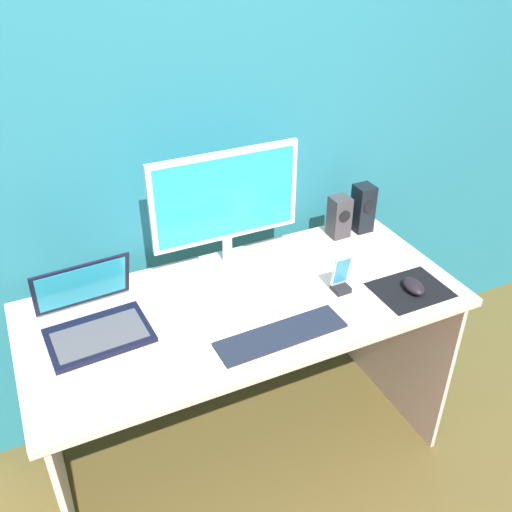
{
  "coord_description": "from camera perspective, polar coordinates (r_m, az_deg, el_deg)",
  "views": [
    {
      "loc": [
        -0.61,
        -1.38,
        1.9
      ],
      "look_at": [
        0.03,
        -0.02,
        0.94
      ],
      "focal_mm": 39.69,
      "sensor_mm": 36.0,
      "label": 1
    }
  ],
  "objects": [
    {
      "name": "speaker_near_monitor",
      "position": [
        2.24,
        8.39,
        3.93
      ],
      "size": [
        0.07,
        0.08,
        0.17
      ],
      "color": "#373437",
      "rests_on": "desk"
    },
    {
      "name": "wall_back",
      "position": [
        2.02,
        -6.47,
        13.65
      ],
      "size": [
        6.0,
        0.04,
        2.5
      ],
      "primitive_type": "cube",
      "color": "#247382",
      "rests_on": "ground_plane"
    },
    {
      "name": "monitor",
      "position": [
        1.96,
        -3.04,
        5.33
      ],
      "size": [
        0.54,
        0.14,
        0.44
      ],
      "color": "silver",
      "rests_on": "desk"
    },
    {
      "name": "ground_plane",
      "position": [
        2.43,
        -0.94,
        -18.89
      ],
      "size": [
        8.0,
        8.0,
        0.0
      ],
      "primitive_type": "plane",
      "color": "brown"
    },
    {
      "name": "phone_in_dock",
      "position": [
        1.94,
        8.56,
        -2.26
      ],
      "size": [
        0.06,
        0.05,
        0.14
      ],
      "color": "black",
      "rests_on": "desk"
    },
    {
      "name": "mouse",
      "position": [
        2.0,
        15.6,
        -2.94
      ],
      "size": [
        0.07,
        0.11,
        0.04
      ],
      "primitive_type": "ellipsoid",
      "rotation": [
        0.0,
        0.0,
        -0.16
      ],
      "color": "black",
      "rests_on": "mousepad"
    },
    {
      "name": "mousepad",
      "position": [
        2.02,
        15.28,
        -3.3
      ],
      "size": [
        0.25,
        0.2,
        0.0
      ],
      "primitive_type": "cube",
      "color": "black",
      "rests_on": "desk"
    },
    {
      "name": "desk",
      "position": [
        1.99,
        -1.09,
        -8.17
      ],
      "size": [
        1.46,
        0.66,
        0.75
      ],
      "color": "beige",
      "rests_on": "ground_plane"
    },
    {
      "name": "keyboard_external",
      "position": [
        1.76,
        2.53,
        -7.93
      ],
      "size": [
        0.42,
        0.13,
        0.01
      ],
      "primitive_type": "cube",
      "rotation": [
        0.0,
        0.0,
        0.03
      ],
      "color": "black",
      "rests_on": "desk"
    },
    {
      "name": "speaker_right",
      "position": [
        2.29,
        10.71,
        4.76
      ],
      "size": [
        0.07,
        0.08,
        0.19
      ],
      "color": "black",
      "rests_on": "desk"
    },
    {
      "name": "laptop",
      "position": [
        1.83,
        -16.07,
        -6.03
      ],
      "size": [
        0.32,
        0.3,
        0.21
      ],
      "color": "black",
      "rests_on": "desk"
    }
  ]
}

